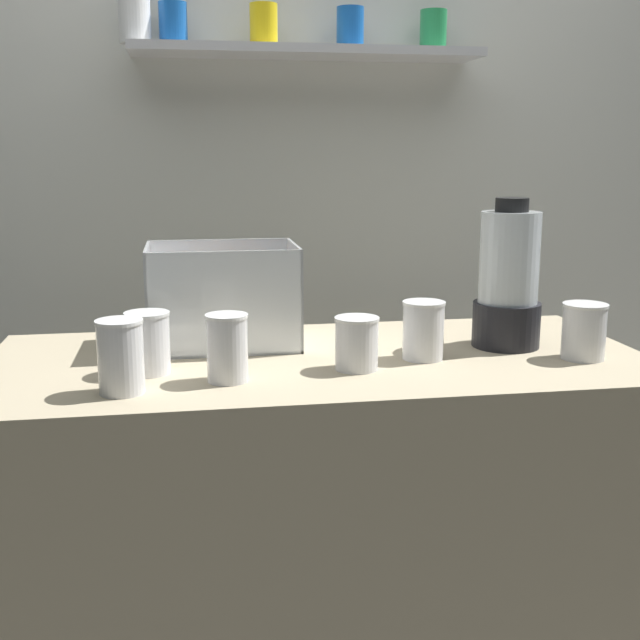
# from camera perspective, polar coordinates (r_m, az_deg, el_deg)

# --- Properties ---
(counter) EXTENTS (1.40, 0.64, 0.90)m
(counter) POSITION_cam_1_polar(r_m,az_deg,el_deg) (1.87, 0.00, -16.13)
(counter) COLOR tan
(counter) RESTS_ON ground_plane
(back_wall_unit) EXTENTS (2.60, 0.24, 2.50)m
(back_wall_unit) POSITION_cam_1_polar(r_m,az_deg,el_deg) (2.40, -3.11, 10.40)
(back_wall_unit) COLOR silver
(back_wall_unit) RESTS_ON ground_plane
(carrot_display_bin) EXTENTS (0.33, 0.24, 0.23)m
(carrot_display_bin) POSITION_cam_1_polar(r_m,az_deg,el_deg) (1.81, -7.12, 0.46)
(carrot_display_bin) COLOR white
(carrot_display_bin) RESTS_ON counter
(blender_pitcher) EXTENTS (0.15, 0.15, 0.33)m
(blender_pitcher) POSITION_cam_1_polar(r_m,az_deg,el_deg) (1.81, 13.36, 2.60)
(blender_pitcher) COLOR black
(blender_pitcher) RESTS_ON counter
(juice_cup_carrot_far_left) EXTENTS (0.09, 0.09, 0.14)m
(juice_cup_carrot_far_left) POSITION_cam_1_polar(r_m,az_deg,el_deg) (1.48, -14.11, -2.92)
(juice_cup_carrot_far_left) COLOR white
(juice_cup_carrot_far_left) RESTS_ON counter
(juice_cup_beet_left) EXTENTS (0.09, 0.09, 0.12)m
(juice_cup_beet_left) POSITION_cam_1_polar(r_m,az_deg,el_deg) (1.60, -12.25, -1.91)
(juice_cup_beet_left) COLOR white
(juice_cup_beet_left) RESTS_ON counter
(juice_cup_mango_middle) EXTENTS (0.08, 0.08, 0.13)m
(juice_cup_mango_middle) POSITION_cam_1_polar(r_m,az_deg,el_deg) (1.52, -6.67, -2.28)
(juice_cup_mango_middle) COLOR white
(juice_cup_mango_middle) RESTS_ON counter
(juice_cup_carrot_right) EXTENTS (0.09, 0.09, 0.11)m
(juice_cup_carrot_right) POSITION_cam_1_polar(r_m,az_deg,el_deg) (1.59, 2.65, -1.82)
(juice_cup_carrot_right) COLOR white
(juice_cup_carrot_right) RESTS_ON counter
(juice_cup_beet_far_right) EXTENTS (0.09, 0.09, 0.12)m
(juice_cup_beet_far_right) POSITION_cam_1_polar(r_m,az_deg,el_deg) (1.68, 7.42, -1.01)
(juice_cup_beet_far_right) COLOR white
(juice_cup_beet_far_right) RESTS_ON counter
(juice_cup_orange_rightmost) EXTENTS (0.09, 0.09, 0.12)m
(juice_cup_orange_rightmost) POSITION_cam_1_polar(r_m,az_deg,el_deg) (1.76, 18.41, -1.01)
(juice_cup_orange_rightmost) COLOR white
(juice_cup_orange_rightmost) RESTS_ON counter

